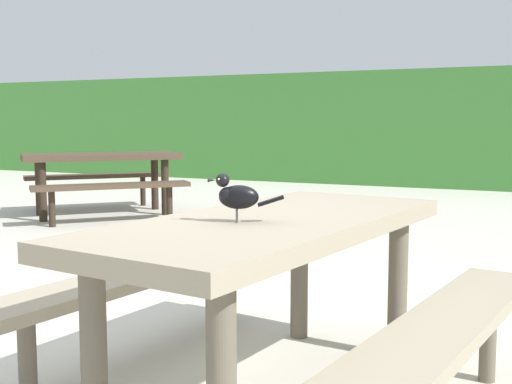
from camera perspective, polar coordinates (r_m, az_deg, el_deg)
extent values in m
plane|color=beige|center=(3.00, -5.32, -15.66)|extent=(60.00, 60.00, 0.00)
cube|color=#428438|center=(12.02, 18.61, 5.32)|extent=(28.00, 1.79, 2.00)
cube|color=gray|center=(2.58, 1.37, -2.95)|extent=(1.00, 1.89, 0.07)
cylinder|color=#635B4C|center=(2.31, -14.07, -13.73)|extent=(0.09, 0.09, 0.67)
cylinder|color=#635B4C|center=(3.38, 3.83, -7.17)|extent=(0.09, 0.09, 0.67)
cylinder|color=#635B4C|center=(3.16, 12.35, -8.24)|extent=(0.09, 0.09, 0.67)
cube|color=gray|center=(3.06, -9.94, -7.13)|extent=(0.51, 1.73, 0.05)
cylinder|color=#635B4C|center=(2.71, -19.44, -14.02)|extent=(0.07, 0.07, 0.39)
cylinder|color=#635B4C|center=(3.59, -2.79, -8.66)|extent=(0.07, 0.07, 0.39)
cube|color=gray|center=(2.36, 16.21, -11.28)|extent=(0.51, 1.73, 0.05)
cylinder|color=#635B4C|center=(3.02, 19.73, -11.91)|extent=(0.07, 0.07, 0.39)
ellipsoid|color=black|center=(2.42, -1.52, -0.45)|extent=(0.17, 0.12, 0.09)
ellipsoid|color=black|center=(2.42, -2.50, -0.29)|extent=(0.09, 0.08, 0.06)
sphere|color=black|center=(2.42, -2.95, 1.04)|extent=(0.05, 0.05, 0.05)
sphere|color=#EAE08C|center=(2.40, -3.27, 1.13)|extent=(0.01, 0.01, 0.01)
sphere|color=#EAE08C|center=(2.44, -3.18, 1.21)|extent=(0.01, 0.01, 0.01)
cone|color=black|center=(2.42, -3.91, 1.05)|extent=(0.03, 0.03, 0.02)
cube|color=black|center=(2.41, 1.32, -0.79)|extent=(0.11, 0.07, 0.04)
cylinder|color=#47423D|center=(2.41, -1.72, -2.09)|extent=(0.01, 0.01, 0.05)
cylinder|color=#47423D|center=(2.44, -1.67, -2.00)|extent=(0.01, 0.01, 0.05)
cube|color=#473828|center=(7.95, -13.43, 3.06)|extent=(1.78, 1.84, 0.07)
cylinder|color=#2E241A|center=(7.86, -8.00, 0.43)|extent=(0.09, 0.09, 0.67)
cylinder|color=#2E241A|center=(8.37, -8.89, 0.77)|extent=(0.09, 0.09, 0.67)
cylinder|color=#2E241A|center=(7.64, -18.26, 0.01)|extent=(0.09, 0.09, 0.67)
cylinder|color=#2E241A|center=(8.17, -18.52, 0.39)|extent=(0.09, 0.09, 0.67)
cube|color=#473828|center=(7.28, -12.53, 0.52)|extent=(1.36, 1.45, 0.05)
cylinder|color=#2E241A|center=(7.44, -7.61, -0.97)|extent=(0.07, 0.07, 0.39)
cylinder|color=#2E241A|center=(7.23, -17.50, -1.41)|extent=(0.07, 0.07, 0.39)
cube|color=#473828|center=(8.66, -14.09, 1.37)|extent=(1.36, 1.45, 0.05)
cylinder|color=#2E241A|center=(8.79, -9.91, 0.09)|extent=(0.07, 0.07, 0.39)
cylinder|color=#2E241A|center=(8.62, -18.27, -0.26)|extent=(0.07, 0.07, 0.39)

